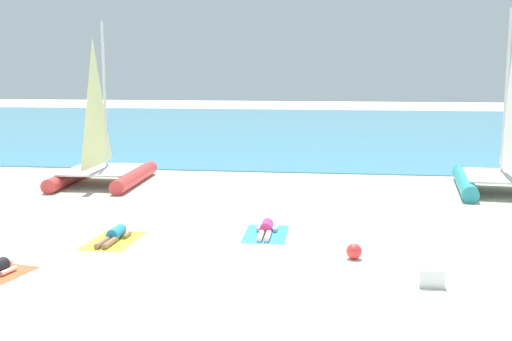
{
  "coord_description": "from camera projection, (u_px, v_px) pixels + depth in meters",
  "views": [
    {
      "loc": [
        2.5,
        -13.01,
        4.23
      ],
      "look_at": [
        0.0,
        5.66,
        1.2
      ],
      "focal_mm": 44.65,
      "sensor_mm": 36.0,
      "label": 1
    }
  ],
  "objects": [
    {
      "name": "ground_plane",
      "position": [
        272.0,
        184.0,
        23.52
      ],
      "size": [
        120.0,
        120.0,
        0.0
      ],
      "primitive_type": "plane",
      "color": "beige"
    },
    {
      "name": "ocean_water",
      "position": [
        306.0,
        128.0,
        45.6
      ],
      "size": [
        120.0,
        40.0,
        0.05
      ],
      "primitive_type": "cube",
      "color": "teal",
      "rests_on": "ground"
    },
    {
      "name": "sailboat_red",
      "position": [
        102.0,
        160.0,
        23.38
      ],
      "size": [
        3.08,
        4.66,
        5.94
      ],
      "rotation": [
        0.0,
        0.0,
        0.04
      ],
      "color": "#CC3838",
      "rests_on": "ground"
    },
    {
      "name": "sailboat_teal",
      "position": [
        504.0,
        166.0,
        21.79
      ],
      "size": [
        3.54,
        5.08,
        6.26
      ],
      "rotation": [
        0.0,
        0.0,
        -0.1
      ],
      "color": "teal",
      "rests_on": "ground"
    },
    {
      "name": "towel_middle",
      "position": [
        114.0,
        241.0,
        15.77
      ],
      "size": [
        1.15,
        1.93,
        0.01
      ],
      "primitive_type": "cube",
      "rotation": [
        0.0,
        0.0,
        -0.03
      ],
      "color": "yellow",
      "rests_on": "ground"
    },
    {
      "name": "sunbather_middle",
      "position": [
        114.0,
        235.0,
        15.82
      ],
      "size": [
        0.55,
        1.56,
        0.3
      ],
      "rotation": [
        0.0,
        0.0,
        -0.03
      ],
      "color": "#268CCC",
      "rests_on": "towel_middle"
    },
    {
      "name": "towel_right",
      "position": [
        266.0,
        234.0,
        16.41
      ],
      "size": [
        1.14,
        1.92,
        0.01
      ],
      "primitive_type": "cube",
      "rotation": [
        0.0,
        0.0,
        0.02
      ],
      "color": "#338CD8",
      "rests_on": "ground"
    },
    {
      "name": "sunbather_right",
      "position": [
        266.0,
        229.0,
        16.45
      ],
      "size": [
        0.55,
        1.56,
        0.3
      ],
      "rotation": [
        0.0,
        0.0,
        0.02
      ],
      "color": "#D83372",
      "rests_on": "towel_right"
    },
    {
      "name": "beach_ball",
      "position": [
        354.0,
        251.0,
        14.25
      ],
      "size": [
        0.35,
        0.35,
        0.35
      ],
      "primitive_type": "sphere",
      "color": "red",
      "rests_on": "ground"
    },
    {
      "name": "cooler_box",
      "position": [
        431.0,
        277.0,
        12.49
      ],
      "size": [
        0.5,
        0.36,
        0.36
      ],
      "primitive_type": "cube",
      "color": "white",
      "rests_on": "ground"
    }
  ]
}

